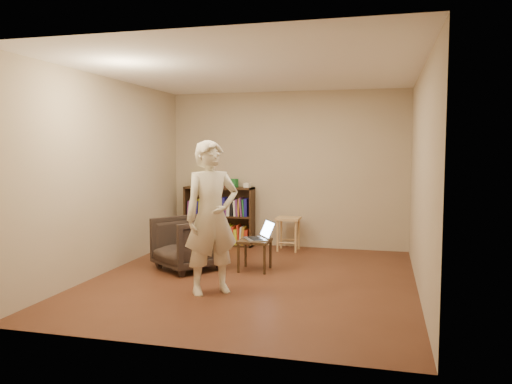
% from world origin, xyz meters
% --- Properties ---
extents(floor, '(4.50, 4.50, 0.00)m').
position_xyz_m(floor, '(0.00, 0.00, 0.00)').
color(floor, '#4F2919').
rests_on(floor, ground).
extents(ceiling, '(4.50, 4.50, 0.00)m').
position_xyz_m(ceiling, '(0.00, 0.00, 2.60)').
color(ceiling, white).
rests_on(ceiling, wall_back).
extents(wall_back, '(4.00, 0.00, 4.00)m').
position_xyz_m(wall_back, '(0.00, 2.25, 1.30)').
color(wall_back, '#C0AE91').
rests_on(wall_back, floor).
extents(wall_left, '(0.00, 4.50, 4.50)m').
position_xyz_m(wall_left, '(-2.00, 0.00, 1.30)').
color(wall_left, '#C0AE91').
rests_on(wall_left, floor).
extents(wall_right, '(0.00, 4.50, 4.50)m').
position_xyz_m(wall_right, '(2.00, 0.00, 1.30)').
color(wall_right, '#C0AE91').
rests_on(wall_right, floor).
extents(bookshelf, '(1.20, 0.30, 1.00)m').
position_xyz_m(bookshelf, '(-1.14, 2.09, 0.44)').
color(bookshelf, black).
rests_on(bookshelf, floor).
extents(box_yellow, '(0.25, 0.19, 0.20)m').
position_xyz_m(box_yellow, '(-1.50, 2.10, 1.10)').
color(box_yellow, yellow).
rests_on(box_yellow, bookshelf).
extents(red_cloth, '(0.29, 0.22, 0.10)m').
position_xyz_m(red_cloth, '(-1.19, 2.09, 1.05)').
color(red_cloth, maroon).
rests_on(red_cloth, bookshelf).
extents(box_green, '(0.16, 0.16, 0.14)m').
position_xyz_m(box_green, '(-0.89, 2.06, 1.07)').
color(box_green, '#1D6D2D').
rests_on(box_green, bookshelf).
extents(box_white, '(0.11, 0.11, 0.08)m').
position_xyz_m(box_white, '(-0.64, 2.09, 1.04)').
color(box_white, white).
rests_on(box_white, bookshelf).
extents(stool, '(0.37, 0.37, 0.54)m').
position_xyz_m(stool, '(0.10, 1.90, 0.44)').
color(stool, tan).
rests_on(stool, floor).
extents(armchair, '(1.09, 1.10, 0.72)m').
position_xyz_m(armchair, '(-1.00, 0.31, 0.36)').
color(armchair, '#2A231C').
rests_on(armchair, floor).
extents(side_table, '(0.41, 0.41, 0.42)m').
position_xyz_m(side_table, '(-0.09, 0.47, 0.35)').
color(side_table, black).
rests_on(side_table, floor).
extents(laptop, '(0.50, 0.50, 0.25)m').
position_xyz_m(laptop, '(-0.03, 0.51, 0.48)').
color(laptop, '#B2B2B7').
rests_on(laptop, side_table).
extents(person, '(0.76, 0.73, 1.75)m').
position_xyz_m(person, '(-0.30, -0.67, 0.87)').
color(person, beige).
rests_on(person, floor).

